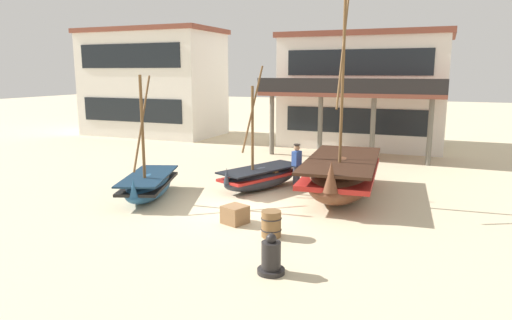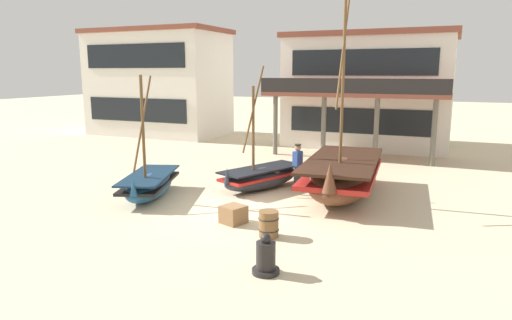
{
  "view_description": "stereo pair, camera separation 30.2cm",
  "coord_description": "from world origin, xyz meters",
  "px_view_note": "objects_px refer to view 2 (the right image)",
  "views": [
    {
      "loc": [
        5.66,
        -12.78,
        4.28
      ],
      "look_at": [
        0.0,
        1.0,
        1.4
      ],
      "focal_mm": 32.13,
      "sensor_mm": 36.0,
      "label": 1
    },
    {
      "loc": [
        5.94,
        -12.67,
        4.28
      ],
      "look_at": [
        0.0,
        1.0,
        1.4
      ],
      "focal_mm": 32.13,
      "sensor_mm": 36.0,
      "label": 2
    }
  ],
  "objects_px": {
    "fishing_boat_centre_large": "(342,175)",
    "cargo_crate": "(233,214)",
    "fisherman_by_hull": "(298,167)",
    "wooden_barrel": "(269,224)",
    "harbor_building_main": "(369,90)",
    "fishing_boat_far_right": "(262,177)",
    "capstan_winch": "(266,258)",
    "fishing_boat_near_left": "(149,184)",
    "harbor_building_annex": "(159,82)"
  },
  "relations": [
    {
      "from": "fishing_boat_centre_large",
      "to": "cargo_crate",
      "type": "relative_size",
      "value": 12.06
    },
    {
      "from": "fisherman_by_hull",
      "to": "wooden_barrel",
      "type": "distance_m",
      "value": 5.17
    },
    {
      "from": "fisherman_by_hull",
      "to": "harbor_building_main",
      "type": "bearing_deg",
      "value": 87.61
    },
    {
      "from": "fishing_boat_far_right",
      "to": "harbor_building_main",
      "type": "xyz_separation_m",
      "value": [
        1.71,
        12.16,
        2.77
      ]
    },
    {
      "from": "capstan_winch",
      "to": "cargo_crate",
      "type": "xyz_separation_m",
      "value": [
        -2.12,
        2.72,
        -0.09
      ]
    },
    {
      "from": "fishing_boat_far_right",
      "to": "fishing_boat_centre_large",
      "type": "bearing_deg",
      "value": 3.99
    },
    {
      "from": "fishing_boat_near_left",
      "to": "fishing_boat_far_right",
      "type": "relative_size",
      "value": 0.93
    },
    {
      "from": "fishing_boat_centre_large",
      "to": "harbor_building_annex",
      "type": "height_order",
      "value": "fishing_boat_centre_large"
    },
    {
      "from": "fishing_boat_far_right",
      "to": "fisherman_by_hull",
      "type": "height_order",
      "value": "fishing_boat_far_right"
    },
    {
      "from": "fishing_boat_far_right",
      "to": "wooden_barrel",
      "type": "bearing_deg",
      "value": -65.06
    },
    {
      "from": "cargo_crate",
      "to": "harbor_building_annex",
      "type": "bearing_deg",
      "value": 130.85
    },
    {
      "from": "harbor_building_annex",
      "to": "wooden_barrel",
      "type": "bearing_deg",
      "value": -47.54
    },
    {
      "from": "harbor_building_annex",
      "to": "cargo_crate",
      "type": "bearing_deg",
      "value": -49.15
    },
    {
      "from": "fishing_boat_near_left",
      "to": "fishing_boat_far_right",
      "type": "xyz_separation_m",
      "value": [
        3.12,
        2.6,
        -0.0
      ]
    },
    {
      "from": "fishing_boat_centre_large",
      "to": "fisherman_by_hull",
      "type": "distance_m",
      "value": 1.77
    },
    {
      "from": "fishing_boat_near_left",
      "to": "fishing_boat_centre_large",
      "type": "relative_size",
      "value": 0.56
    },
    {
      "from": "fishing_boat_far_right",
      "to": "wooden_barrel",
      "type": "xyz_separation_m",
      "value": [
        2.12,
        -4.55,
        -0.11
      ]
    },
    {
      "from": "fishing_boat_centre_large",
      "to": "harbor_building_annex",
      "type": "distance_m",
      "value": 19.24
    },
    {
      "from": "fishing_boat_near_left",
      "to": "capstan_winch",
      "type": "bearing_deg",
      "value": -33.96
    },
    {
      "from": "harbor_building_main",
      "to": "harbor_building_annex",
      "type": "distance_m",
      "value": 14.18
    },
    {
      "from": "wooden_barrel",
      "to": "harbor_building_main",
      "type": "distance_m",
      "value": 16.96
    },
    {
      "from": "fishing_boat_far_right",
      "to": "cargo_crate",
      "type": "height_order",
      "value": "fishing_boat_far_right"
    },
    {
      "from": "fishing_boat_far_right",
      "to": "harbor_building_main",
      "type": "distance_m",
      "value": 12.59
    },
    {
      "from": "capstan_winch",
      "to": "cargo_crate",
      "type": "bearing_deg",
      "value": 127.92
    },
    {
      "from": "capstan_winch",
      "to": "wooden_barrel",
      "type": "height_order",
      "value": "capstan_winch"
    },
    {
      "from": "fisherman_by_hull",
      "to": "capstan_winch",
      "type": "bearing_deg",
      "value": -76.84
    },
    {
      "from": "cargo_crate",
      "to": "capstan_winch",
      "type": "bearing_deg",
      "value": -52.08
    },
    {
      "from": "fishing_boat_near_left",
      "to": "cargo_crate",
      "type": "height_order",
      "value": "fishing_boat_near_left"
    },
    {
      "from": "fisherman_by_hull",
      "to": "fishing_boat_near_left",
      "type": "bearing_deg",
      "value": -144.31
    },
    {
      "from": "fishing_boat_near_left",
      "to": "harbor_building_annex",
      "type": "xyz_separation_m",
      "value": [
        -9.34,
        13.97,
        3.09
      ]
    },
    {
      "from": "cargo_crate",
      "to": "wooden_barrel",
      "type": "bearing_deg",
      "value": -24.91
    },
    {
      "from": "harbor_building_annex",
      "to": "fisherman_by_hull",
      "type": "bearing_deg",
      "value": -38.46
    },
    {
      "from": "fishing_boat_near_left",
      "to": "harbor_building_main",
      "type": "distance_m",
      "value": 15.77
    },
    {
      "from": "fishing_boat_far_right",
      "to": "cargo_crate",
      "type": "xyz_separation_m",
      "value": [
        0.77,
        -3.92,
        -0.2
      ]
    },
    {
      "from": "fisherman_by_hull",
      "to": "wooden_barrel",
      "type": "height_order",
      "value": "fisherman_by_hull"
    },
    {
      "from": "cargo_crate",
      "to": "harbor_building_main",
      "type": "height_order",
      "value": "harbor_building_main"
    },
    {
      "from": "fishing_boat_centre_large",
      "to": "capstan_winch",
      "type": "height_order",
      "value": "fishing_boat_centre_large"
    },
    {
      "from": "capstan_winch",
      "to": "harbor_building_annex",
      "type": "height_order",
      "value": "harbor_building_annex"
    },
    {
      "from": "harbor_building_main",
      "to": "fishing_boat_centre_large",
      "type": "bearing_deg",
      "value": -84.01
    },
    {
      "from": "harbor_building_main",
      "to": "capstan_winch",
      "type": "bearing_deg",
      "value": -86.38
    },
    {
      "from": "fishing_boat_near_left",
      "to": "cargo_crate",
      "type": "bearing_deg",
      "value": -18.82
    },
    {
      "from": "fishing_boat_centre_large",
      "to": "harbor_building_main",
      "type": "height_order",
      "value": "fishing_boat_centre_large"
    },
    {
      "from": "harbor_building_main",
      "to": "fisherman_by_hull",
      "type": "bearing_deg",
      "value": -92.39
    },
    {
      "from": "wooden_barrel",
      "to": "harbor_building_main",
      "type": "bearing_deg",
      "value": 91.4
    },
    {
      "from": "harbor_building_main",
      "to": "fishing_boat_far_right",
      "type": "bearing_deg",
      "value": -97.99
    },
    {
      "from": "fishing_boat_centre_large",
      "to": "cargo_crate",
      "type": "bearing_deg",
      "value": -117.88
    },
    {
      "from": "capstan_winch",
      "to": "fishing_boat_far_right",
      "type": "bearing_deg",
      "value": 113.53
    },
    {
      "from": "capstan_winch",
      "to": "fishing_boat_centre_large",
      "type": "bearing_deg",
      "value": 89.46
    },
    {
      "from": "fishing_boat_near_left",
      "to": "fisherman_by_hull",
      "type": "xyz_separation_m",
      "value": [
        4.34,
        3.11,
        0.37
      ]
    },
    {
      "from": "harbor_building_annex",
      "to": "harbor_building_main",
      "type": "bearing_deg",
      "value": 3.16
    }
  ]
}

